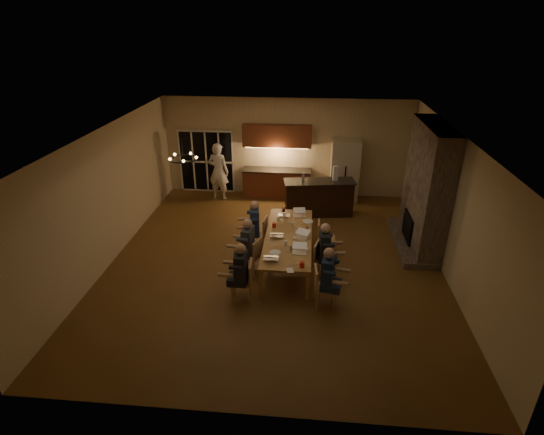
{
  "coord_description": "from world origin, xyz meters",
  "views": [
    {
      "loc": [
        0.76,
        -8.99,
        5.47
      ],
      "look_at": [
        -0.1,
        0.3,
        1.05
      ],
      "focal_mm": 28.0,
      "sensor_mm": 36.0,
      "label": 1
    }
  ],
  "objects_px": {
    "redcup_mid": "(274,225)",
    "plate_near": "(303,249)",
    "person_left_far": "(255,226)",
    "chair_left_near": "(242,281)",
    "redcup_near": "(302,265)",
    "dining_table": "(288,250)",
    "person_left_near": "(241,273)",
    "chair_right_near": "(325,287)",
    "person_left_mid": "(248,246)",
    "chair_left_far": "(258,233)",
    "mug_back": "(278,219)",
    "laptop_a": "(271,254)",
    "chair_left_mid": "(250,255)",
    "laptop_b": "(299,248)",
    "plate_left": "(275,253)",
    "plate_far": "(308,221)",
    "standing_person": "(218,171)",
    "chandelier": "(183,159)",
    "laptop_c": "(277,232)",
    "chair_right_mid": "(325,261)",
    "bar_bottle": "(303,177)",
    "can_cola": "(284,210)",
    "can_silver": "(291,248)",
    "laptop_f": "(300,212)",
    "person_right_near": "(327,278)",
    "chair_right_far": "(326,238)",
    "mug_front": "(286,243)",
    "bar_blender": "(335,173)",
    "laptop_e": "(284,211)",
    "can_right": "(307,229)",
    "person_right_mid": "(324,251)"
  },
  "relations": [
    {
      "from": "chair_left_far",
      "to": "mug_back",
      "type": "xyz_separation_m",
      "value": [
        0.51,
        0.18,
        0.36
      ]
    },
    {
      "from": "mug_back",
      "to": "plate_near",
      "type": "xyz_separation_m",
      "value": [
        0.68,
        -1.43,
        -0.04
      ]
    },
    {
      "from": "chair_left_near",
      "to": "person_left_far",
      "type": "xyz_separation_m",
      "value": [
        0.01,
        2.09,
        0.24
      ]
    },
    {
      "from": "bar_bottle",
      "to": "person_left_near",
      "type": "bearing_deg",
      "value": -104.18
    },
    {
      "from": "laptop_c",
      "to": "bar_bottle",
      "type": "bearing_deg",
      "value": -104.97
    },
    {
      "from": "chair_left_near",
      "to": "redcup_near",
      "type": "relative_size",
      "value": 7.42
    },
    {
      "from": "chair_left_far",
      "to": "bar_blender",
      "type": "xyz_separation_m",
      "value": [
        2.03,
        2.38,
        0.86
      ]
    },
    {
      "from": "laptop_f",
      "to": "redcup_mid",
      "type": "relative_size",
      "value": 2.67
    },
    {
      "from": "chair_right_mid",
      "to": "redcup_mid",
      "type": "relative_size",
      "value": 7.42
    },
    {
      "from": "chair_left_far",
      "to": "mug_back",
      "type": "height_order",
      "value": "chair_left_far"
    },
    {
      "from": "laptop_a",
      "to": "can_silver",
      "type": "relative_size",
      "value": 2.67
    },
    {
      "from": "person_left_far",
      "to": "standing_person",
      "type": "relative_size",
      "value": 0.73
    },
    {
      "from": "laptop_a",
      "to": "can_right",
      "type": "relative_size",
      "value": 2.67
    },
    {
      "from": "laptop_b",
      "to": "can_silver",
      "type": "relative_size",
      "value": 2.67
    },
    {
      "from": "person_left_near",
      "to": "redcup_mid",
      "type": "bearing_deg",
      "value": 168.24
    },
    {
      "from": "chair_left_mid",
      "to": "plate_left",
      "type": "height_order",
      "value": "chair_left_mid"
    },
    {
      "from": "person_left_mid",
      "to": "can_cola",
      "type": "height_order",
      "value": "person_left_mid"
    },
    {
      "from": "chair_left_far",
      "to": "person_right_near",
      "type": "xyz_separation_m",
      "value": [
        1.71,
        -2.29,
        0.24
      ]
    },
    {
      "from": "chandelier",
      "to": "chair_left_mid",
      "type": "bearing_deg",
      "value": 0.62
    },
    {
      "from": "chair_right_near",
      "to": "person_left_mid",
      "type": "distance_m",
      "value": 2.1
    },
    {
      "from": "dining_table",
      "to": "standing_person",
      "type": "relative_size",
      "value": 1.63
    },
    {
      "from": "chair_left_far",
      "to": "can_cola",
      "type": "relative_size",
      "value": 7.42
    },
    {
      "from": "dining_table",
      "to": "laptop_a",
      "type": "bearing_deg",
      "value": -105.95
    },
    {
      "from": "chair_right_far",
      "to": "mug_back",
      "type": "bearing_deg",
      "value": 78.04
    },
    {
      "from": "plate_left",
      "to": "laptop_f",
      "type": "bearing_deg",
      "value": 76.18
    },
    {
      "from": "chair_left_near",
      "to": "person_left_far",
      "type": "distance_m",
      "value": 2.11
    },
    {
      "from": "laptop_b",
      "to": "plate_left",
      "type": "distance_m",
      "value": 0.55
    },
    {
      "from": "laptop_a",
      "to": "laptop_f",
      "type": "xyz_separation_m",
      "value": [
        0.54,
        2.21,
        0.0
      ]
    },
    {
      "from": "bar_bottle",
      "to": "standing_person",
      "type": "bearing_deg",
      "value": 160.75
    },
    {
      "from": "chair_left_far",
      "to": "laptop_c",
      "type": "relative_size",
      "value": 2.78
    },
    {
      "from": "chair_left_near",
      "to": "chair_right_far",
      "type": "xyz_separation_m",
      "value": [
        1.82,
        2.07,
        0.0
      ]
    },
    {
      "from": "laptop_a",
      "to": "plate_near",
      "type": "xyz_separation_m",
      "value": [
        0.67,
        0.48,
        -0.1
      ]
    },
    {
      "from": "laptop_a",
      "to": "chair_left_mid",
      "type": "bearing_deg",
      "value": -47.06
    },
    {
      "from": "chair_left_mid",
      "to": "can_silver",
      "type": "xyz_separation_m",
      "value": [
        0.96,
        -0.21,
        0.37
      ]
    },
    {
      "from": "person_left_far",
      "to": "redcup_mid",
      "type": "height_order",
      "value": "person_left_far"
    },
    {
      "from": "person_left_near",
      "to": "person_left_far",
      "type": "bearing_deg",
      "value": -177.98
    },
    {
      "from": "laptop_a",
      "to": "laptop_f",
      "type": "height_order",
      "value": "same"
    },
    {
      "from": "dining_table",
      "to": "mug_front",
      "type": "bearing_deg",
      "value": -95.69
    },
    {
      "from": "dining_table",
      "to": "person_left_near",
      "type": "bearing_deg",
      "value": -118.57
    },
    {
      "from": "laptop_b",
      "to": "person_right_near",
      "type": "bearing_deg",
      "value": -54.74
    },
    {
      "from": "chair_left_near",
      "to": "person_left_mid",
      "type": "relative_size",
      "value": 0.64
    },
    {
      "from": "redcup_mid",
      "to": "plate_near",
      "type": "bearing_deg",
      "value": -54.28
    },
    {
      "from": "chair_right_near",
      "to": "person_left_near",
      "type": "height_order",
      "value": "person_left_near"
    },
    {
      "from": "redcup_mid",
      "to": "plate_far",
      "type": "bearing_deg",
      "value": 24.89
    },
    {
      "from": "dining_table",
      "to": "plate_far",
      "type": "distance_m",
      "value": 1.01
    },
    {
      "from": "standing_person",
      "to": "plate_left",
      "type": "relative_size",
      "value": 7.27
    },
    {
      "from": "chair_left_far",
      "to": "plate_far",
      "type": "bearing_deg",
      "value": 103.65
    },
    {
      "from": "person_right_mid",
      "to": "mug_front",
      "type": "height_order",
      "value": "person_right_mid"
    },
    {
      "from": "laptop_e",
      "to": "can_right",
      "type": "distance_m",
      "value": 1.07
    },
    {
      "from": "chair_left_far",
      "to": "can_silver",
      "type": "xyz_separation_m",
      "value": [
        0.92,
        -1.34,
        0.37
      ]
    }
  ]
}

